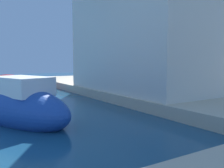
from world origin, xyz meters
TOP-DOWN VIEW (x-y plane):
  - quay_promenade at (4.32, -0.37)m, footprint 44.00×32.00m
  - moored_boat_3 at (5.06, 4.64)m, footprint 3.78×6.19m
  - moored_boat_5 at (6.40, 14.23)m, footprint 3.59×4.68m
  - waterfront_building_main at (13.00, 6.60)m, footprint 6.02×9.75m

SIDE VIEW (x-z plane):
  - quay_promenade at x=4.32m, z-range 0.00..0.50m
  - moored_boat_5 at x=6.40m, z-range -0.35..1.24m
  - moored_boat_3 at x=5.06m, z-range -0.46..1.57m
  - waterfront_building_main at x=13.00m, z-range 0.55..8.24m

